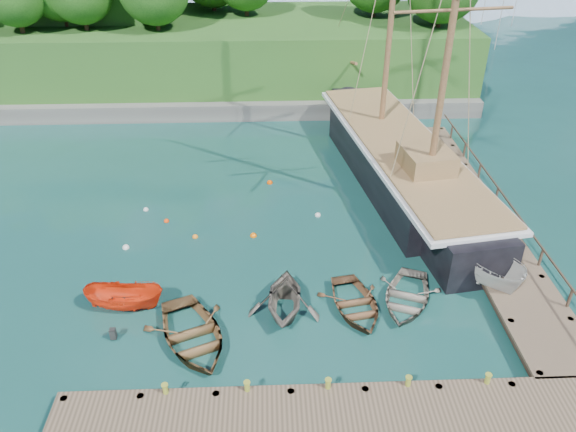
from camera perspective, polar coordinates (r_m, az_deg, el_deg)
name	(u,v)px	position (r m, az deg, el deg)	size (l,w,h in m)	color
ground	(272,309)	(25.81, -1.61, -9.46)	(160.00, 160.00, 0.00)	#153B35
dock_near	(332,422)	(21.14, 4.46, -20.16)	(20.00, 3.20, 1.10)	#493B2D
dock_east	(474,214)	(33.23, 18.41, 0.15)	(3.20, 24.00, 1.10)	#493B2D
bollard_0	(168,404)	(22.60, -12.12, -18.14)	(0.26, 0.26, 0.45)	olive
bollard_1	(248,401)	(22.27, -4.10, -18.24)	(0.26, 0.26, 0.45)	olive
bollard_2	(327,398)	(22.35, 4.01, -18.01)	(0.26, 0.26, 0.45)	olive
bollard_3	(406,396)	(22.82, 11.89, -17.46)	(0.26, 0.26, 0.45)	olive
bollard_4	(484,393)	(23.67, 19.27, -16.65)	(0.26, 0.26, 0.45)	olive
rowboat_0	(193,343)	(24.61, -9.59, -12.56)	(3.52, 4.93, 1.02)	brown
rowboat_1	(284,312)	(25.69, -0.37, -9.69)	(3.27, 3.79, 2.00)	#59534A
rowboat_2	(355,310)	(25.97, 6.79, -9.41)	(2.88, 4.03, 0.83)	brown
rowboat_3	(405,303)	(26.71, 11.83, -8.60)	(2.98, 4.17, 0.86)	slate
motorboat_orange	(126,308)	(26.90, -16.10, -8.98)	(1.37, 3.65, 1.41)	red
cabin_boat_white	(476,277)	(29.08, 18.55, -5.94)	(2.03, 5.40, 2.09)	beige
schooner	(401,166)	(35.86, 11.39, 4.98)	(8.18, 27.95, 20.64)	black
mooring_buoy_0	(126,248)	(30.78, -16.13, -3.15)	(0.36, 0.36, 0.36)	silver
mooring_buoy_1	(195,237)	(30.81, -9.40, -2.15)	(0.31, 0.31, 0.31)	orange
mooring_buoy_2	(253,236)	(30.54, -3.53, -2.06)	(0.36, 0.36, 0.36)	#FA6802
mooring_buoy_3	(318,216)	(32.29, 3.04, 0.03)	(0.34, 0.34, 0.34)	silver
mooring_buoy_4	(167,222)	(32.45, -12.24, -0.55)	(0.30, 0.30, 0.30)	#F83F07
mooring_buoy_5	(270,183)	(35.61, -1.87, 3.35)	(0.36, 0.36, 0.36)	#E74900
mooring_buoy_6	(146,210)	(33.81, -14.23, 0.59)	(0.30, 0.30, 0.30)	silver
headland	(117,22)	(53.55, -16.96, 18.32)	(51.00, 19.31, 12.90)	#474744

